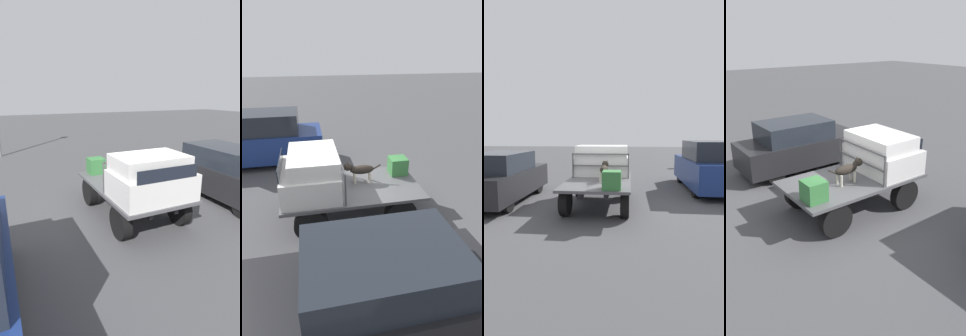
% 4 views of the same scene
% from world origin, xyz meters
% --- Properties ---
extents(ground_plane, '(80.00, 80.00, 0.00)m').
position_xyz_m(ground_plane, '(0.00, 0.00, 0.00)').
color(ground_plane, '#474749').
extents(flatbed_truck, '(3.64, 2.03, 0.88)m').
position_xyz_m(flatbed_truck, '(0.00, 0.00, 0.62)').
color(flatbed_truck, black).
rests_on(flatbed_truck, ground).
extents(truck_cab, '(1.41, 1.91, 1.06)m').
position_xyz_m(truck_cab, '(1.03, 0.00, 1.38)').
color(truck_cab, silver).
rests_on(truck_cab, flatbed_truck).
extents(truck_headboard, '(0.04, 1.91, 0.82)m').
position_xyz_m(truck_headboard, '(0.29, 0.00, 1.43)').
color(truck_headboard, '#4C4C4F').
rests_on(truck_headboard, flatbed_truck).
extents(dog, '(1.07, 0.25, 0.63)m').
position_xyz_m(dog, '(-0.24, -0.18, 1.27)').
color(dog, beige).
rests_on(dog, flatbed_truck).
extents(cargo_crate, '(0.49, 0.49, 0.49)m').
position_xyz_m(cargo_crate, '(-1.47, -0.51, 1.13)').
color(cargo_crate, '#337038').
rests_on(cargo_crate, flatbed_truck).
extents(parked_sedan, '(4.26, 1.73, 1.72)m').
position_xyz_m(parked_sedan, '(0.26, 3.39, 0.86)').
color(parked_sedan, black).
rests_on(parked_sedan, ground).
extents(parked_pickup_far, '(4.92, 1.97, 2.06)m').
position_xyz_m(parked_pickup_far, '(2.92, -4.27, 1.00)').
color(parked_pickup_far, black).
rests_on(parked_pickup_far, ground).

